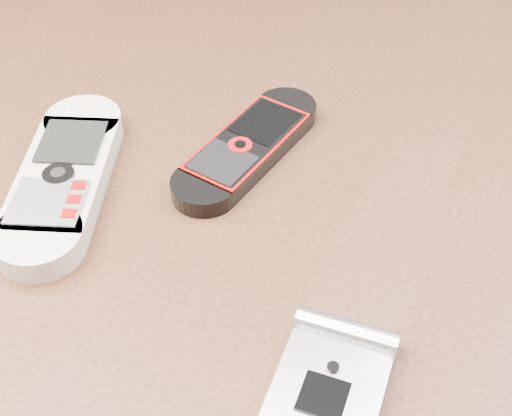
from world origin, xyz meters
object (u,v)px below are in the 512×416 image
object	(u,v)px
nokia_white	(63,178)
motorola_razr	(321,409)
table	(250,319)
nokia_black_red	(248,147)

from	to	relation	value
nokia_white	motorola_razr	bearing A→B (deg)	-43.23
table	nokia_white	distance (m)	0.17
motorola_razr	nokia_black_red	bearing A→B (deg)	120.64
table	motorola_razr	xyz separation A→B (m)	(0.08, -0.12, 0.11)
table	nokia_black_red	size ratio (longest dim) A/B	8.33
table	motorola_razr	bearing A→B (deg)	-54.09
nokia_black_red	nokia_white	bearing A→B (deg)	-130.32
table	nokia_black_red	distance (m)	0.13
table	nokia_black_red	xyz separation A→B (m)	(-0.02, 0.06, 0.11)
nokia_black_red	motorola_razr	size ratio (longest dim) A/B	1.36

